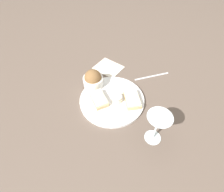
# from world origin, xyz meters

# --- Properties ---
(ground_plane) EXTENTS (4.00, 4.00, 0.00)m
(ground_plane) POSITION_xyz_m (0.00, 0.00, 0.00)
(ground_plane) COLOR brown
(dinner_plate) EXTENTS (0.29, 0.29, 0.01)m
(dinner_plate) POSITION_xyz_m (0.00, 0.00, 0.01)
(dinner_plate) COLOR white
(dinner_plate) RESTS_ON ground_plane
(salad_bowl) EXTENTS (0.10, 0.10, 0.09)m
(salad_bowl) POSITION_xyz_m (0.13, -0.00, 0.05)
(salad_bowl) COLOR white
(salad_bowl) RESTS_ON dinner_plate
(sauce_ramekin) EXTENTS (0.05, 0.05, 0.03)m
(sauce_ramekin) POSITION_xyz_m (-0.02, -0.01, 0.03)
(sauce_ramekin) COLOR beige
(sauce_ramekin) RESTS_ON dinner_plate
(cheese_toast_near) EXTENTS (0.12, 0.11, 0.03)m
(cheese_toast_near) POSITION_xyz_m (-0.07, -0.05, 0.03)
(cheese_toast_near) COLOR tan
(cheese_toast_near) RESTS_ON dinner_plate
(cheese_toast_far) EXTENTS (0.11, 0.09, 0.03)m
(cheese_toast_far) POSITION_xyz_m (0.03, 0.05, 0.03)
(cheese_toast_far) COLOR tan
(cheese_toast_far) RESTS_ON dinner_plate
(wine_glass) EXTENTS (0.09, 0.09, 0.14)m
(wine_glass) POSITION_xyz_m (-0.24, 0.02, 0.10)
(wine_glass) COLOR silver
(wine_glass) RESTS_ON ground_plane
(napkin) EXTENTS (0.16, 0.14, 0.01)m
(napkin) POSITION_xyz_m (0.18, -0.15, 0.00)
(napkin) COLOR beige
(napkin) RESTS_ON ground_plane
(fork) EXTENTS (0.10, 0.17, 0.01)m
(fork) POSITION_xyz_m (-0.03, -0.26, 0.00)
(fork) COLOR silver
(fork) RESTS_ON ground_plane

